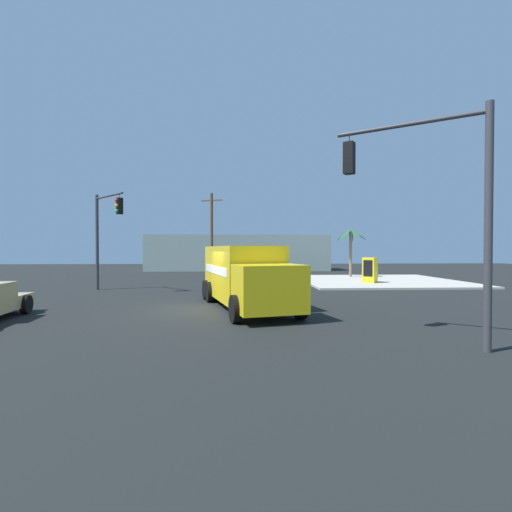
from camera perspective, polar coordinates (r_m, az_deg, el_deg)
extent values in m
plane|color=black|center=(16.73, -8.84, -7.93)|extent=(100.00, 100.00, 0.00)
cube|color=#B2ADA0|center=(31.58, 18.08, -3.61)|extent=(12.07, 12.07, 0.14)
cube|color=yellow|center=(17.44, -2.31, -2.45)|extent=(3.76, 6.40, 2.39)
cube|color=yellow|center=(13.55, 1.99, -4.92)|extent=(2.78, 2.42, 1.70)
cube|color=black|center=(12.71, 3.22, -3.78)|extent=(1.98, 0.56, 0.88)
cube|color=#B2B2B7|center=(20.38, -4.32, -5.76)|extent=(2.29, 0.74, 0.21)
cube|color=white|center=(17.77, 1.48, -1.99)|extent=(1.22, 4.90, 0.36)
cube|color=white|center=(17.18, -6.22, -2.11)|extent=(1.22, 4.90, 0.36)
cylinder|color=black|center=(14.12, 6.74, -7.55)|extent=(0.51, 1.04, 1.00)
cylinder|color=black|center=(13.35, -3.18, -8.04)|extent=(0.51, 1.04, 1.00)
cylinder|color=black|center=(19.21, 0.26, -5.25)|extent=(0.51, 1.04, 1.00)
cylinder|color=black|center=(18.65, -7.08, -5.45)|extent=(0.51, 1.04, 1.00)
cylinder|color=black|center=(20.21, -0.60, -4.94)|extent=(0.51, 1.04, 1.00)
cylinder|color=black|center=(19.68, -7.59, -5.11)|extent=(0.51, 1.04, 1.00)
cylinder|color=#38383D|center=(26.11, -22.99, 1.93)|extent=(0.20, 0.20, 6.09)
cylinder|color=#38383D|center=(24.72, -21.45, 8.50)|extent=(2.47, 2.65, 0.12)
cylinder|color=#38383D|center=(23.44, -20.02, 8.61)|extent=(0.03, 0.03, 0.25)
cube|color=black|center=(23.37, -20.01, 7.15)|extent=(0.42, 0.42, 0.95)
sphere|color=red|center=(23.33, -20.42, 7.94)|extent=(0.20, 0.20, 0.20)
sphere|color=#EFA314|center=(23.29, -20.42, 7.18)|extent=(0.20, 0.20, 0.20)
sphere|color=#19CC4C|center=(23.26, -20.41, 6.42)|extent=(0.20, 0.20, 0.20)
cylinder|color=#38383D|center=(11.15, 31.83, 3.73)|extent=(0.20, 0.20, 6.32)
cylinder|color=#38383D|center=(11.81, 21.89, 18.03)|extent=(3.32, 2.31, 0.12)
cylinder|color=#38383D|center=(12.14, 13.99, 16.99)|extent=(0.03, 0.03, 0.25)
cube|color=black|center=(11.99, 13.97, 14.23)|extent=(0.42, 0.42, 0.95)
sphere|color=red|center=(12.23, 14.24, 15.48)|extent=(0.20, 0.20, 0.20)
sphere|color=#EFA314|center=(12.16, 14.24, 14.07)|extent=(0.20, 0.20, 0.20)
sphere|color=#19CC4C|center=(12.09, 14.23, 12.64)|extent=(0.20, 0.20, 0.20)
cube|color=tan|center=(18.32, -34.31, -5.65)|extent=(2.11, 1.71, 0.50)
cylinder|color=black|center=(17.82, -31.54, -6.29)|extent=(0.33, 0.78, 0.76)
cube|color=yellow|center=(28.86, 16.92, -2.06)|extent=(1.17, 1.16, 1.85)
cube|color=black|center=(28.49, 16.63, -1.80)|extent=(0.53, 0.47, 1.18)
cylinder|color=#7A6647|center=(34.53, 14.18, 0.34)|extent=(0.26, 0.26, 4.11)
ellipsoid|color=#236628|center=(34.82, 15.29, 3.13)|extent=(1.50, 0.47, 0.98)
ellipsoid|color=#236628|center=(35.20, 14.26, 2.97)|extent=(0.82, 1.39, 1.15)
ellipsoid|color=#236628|center=(34.89, 13.19, 3.08)|extent=(1.27, 1.27, 1.04)
ellipsoid|color=#236628|center=(34.09, 13.34, 3.12)|extent=(1.44, 0.95, 1.05)
ellipsoid|color=#236628|center=(33.91, 14.88, 3.35)|extent=(0.75, 1.61, 0.80)
cylinder|color=brown|center=(37.09, -6.77, 3.26)|extent=(0.30, 0.30, 8.07)
cube|color=brown|center=(37.36, -6.78, 8.38)|extent=(2.09, 0.91, 0.12)
cube|color=gray|center=(46.75, -2.74, 0.49)|extent=(21.95, 6.00, 4.29)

